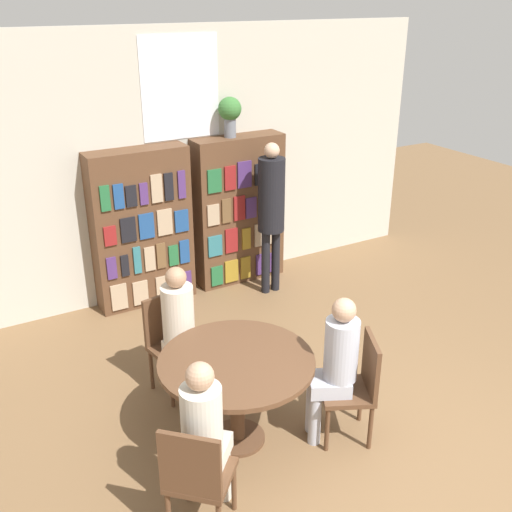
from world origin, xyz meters
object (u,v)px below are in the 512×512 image
Objects in this scene: seated_reader_left at (181,326)px; chair_far_side at (356,383)px; bookshelf_left at (142,229)px; bookshelf_right at (239,211)px; chair_near_camera at (197,475)px; chair_left_side at (171,339)px; seated_reader_back at (204,430)px; reading_table at (237,374)px; librarian_standing at (271,203)px; flower_vase at (230,112)px; seated_reader_right at (335,361)px.

chair_far_side is at bearing 120.08° from seated_reader_left.
bookshelf_left is 1.22m from bookshelf_right.
seated_reader_left is at bearing 113.92° from chair_near_camera.
seated_reader_back is at bearing 66.09° from chair_left_side.
chair_left_side is (0.49, 1.59, 0.00)m from chair_near_camera.
bookshelf_right reaches higher than chair_near_camera.
chair_near_camera is at bearing -134.02° from reading_table.
librarian_standing is (0.15, -0.50, 0.22)m from bookshelf_right.
bookshelf_left is at bearing 85.26° from reading_table.
chair_left_side is (-0.38, -1.70, -0.39)m from bookshelf_left.
chair_near_camera is 1.52m from seated_reader_left.
chair_far_side is 1.39m from seated_reader_back.
flower_vase reaches higher than bookshelf_left.
bookshelf_left is 2.01× the size of chair_left_side.
chair_left_side is (-1.60, -1.70, -0.39)m from bookshelf_right.
seated_reader_right is at bearing 113.90° from chair_left_side.
chair_far_side is (-0.60, -3.03, -0.39)m from bookshelf_right.
bookshelf_left is at bearing 119.26° from chair_near_camera.
chair_left_side is 0.72× the size of seated_reader_right.
seated_reader_left is at bearing 66.08° from chair_far_side.
chair_left_side is 1.52m from seated_reader_right.
seated_reader_back is 3.42m from librarian_standing.
seated_reader_right is at bearing 54.02° from seated_reader_back.
chair_far_side is (0.84, -0.41, -0.14)m from reading_table.
seated_reader_right is at bearing 58.42° from chair_near_camera.
reading_table is 0.96× the size of seated_reader_back.
seated_reader_back is (-1.37, -0.13, 0.21)m from chair_far_side.
librarian_standing is at bearing 9.60° from chair_far_side.
reading_table is 0.96× the size of seated_reader_right.
bookshelf_left is at bearing 34.92° from seated_reader_right.
seated_reader_left is 0.99× the size of seated_reader_right.
seated_reader_left is 1.35m from seated_reader_right.
seated_reader_back is (-1.20, -0.21, 0.00)m from seated_reader_right.
seated_reader_back is at bearing 126.02° from seated_reader_right.
chair_left_side is 0.72× the size of seated_reader_back.
librarian_standing reaches higher than bookshelf_right.
flower_vase reaches higher than chair_near_camera.
flower_vase reaches higher than reading_table.
chair_near_camera is 0.28m from seated_reader_back.
seated_reader_right reaches higher than seated_reader_left.
bookshelf_right is at bearing 101.66° from chair_near_camera.
seated_reader_back is 0.69× the size of librarian_standing.
seated_reader_back is at bearing -134.02° from reading_table.
reading_table is at bearing -126.82° from librarian_standing.
seated_reader_left reaches higher than chair_left_side.
flower_vase is at bearing 0.26° from bookshelf_left.
reading_table is at bearing 90.00° from chair_far_side.
chair_near_camera reaches higher than reading_table.
librarian_standing reaches higher than seated_reader_right.
chair_left_side is at bearing 59.90° from seated_reader_right.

